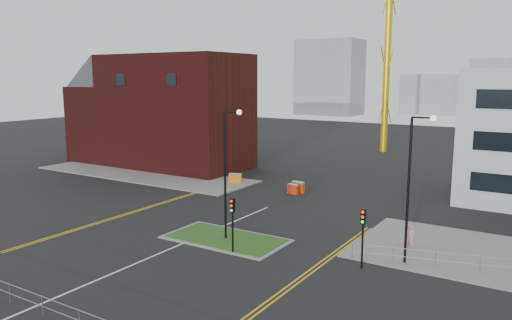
{
  "coord_description": "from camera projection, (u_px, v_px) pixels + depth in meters",
  "views": [
    {
      "loc": [
        21.77,
        -19.38,
        11.34
      ],
      "look_at": [
        1.64,
        12.58,
        5.0
      ],
      "focal_mm": 35.0,
      "sensor_mm": 36.0,
      "label": 1
    }
  ],
  "objects": [
    {
      "name": "ground",
      "position": [
        119.0,
        271.0,
        29.49
      ],
      "size": [
        200.0,
        200.0,
        0.0
      ],
      "primitive_type": "plane",
      "color": "black",
      "rests_on": "ground"
    },
    {
      "name": "pavement_left",
      "position": [
        143.0,
        174.0,
        58.35
      ],
      "size": [
        28.0,
        8.0,
        0.12
      ],
      "primitive_type": "cube",
      "color": "slate",
      "rests_on": "ground"
    },
    {
      "name": "island_kerb",
      "position": [
        226.0,
        239.0,
        35.11
      ],
      "size": [
        8.6,
        4.6,
        0.08
      ],
      "primitive_type": "cube",
      "color": "slate",
      "rests_on": "ground"
    },
    {
      "name": "grass_island",
      "position": [
        226.0,
        239.0,
        35.11
      ],
      "size": [
        8.0,
        4.0,
        0.12
      ],
      "primitive_type": "cube",
      "color": "#244D19",
      "rests_on": "ground"
    },
    {
      "name": "brick_building",
      "position": [
        158.0,
        112.0,
        63.8
      ],
      "size": [
        24.2,
        10.07,
        14.24
      ],
      "color": "#481312",
      "rests_on": "ground"
    },
    {
      "name": "streetlamp_island",
      "position": [
        228.0,
        164.0,
        34.11
      ],
      "size": [
        1.46,
        0.36,
        9.18
      ],
      "color": "black",
      "rests_on": "ground"
    },
    {
      "name": "streetlamp_right_near",
      "position": [
        413.0,
        178.0,
        29.47
      ],
      "size": [
        1.46,
        0.36,
        9.18
      ],
      "color": "black",
      "rests_on": "ground"
    },
    {
      "name": "traffic_light_island",
      "position": [
        232.0,
        215.0,
        31.96
      ],
      "size": [
        0.28,
        0.33,
        3.65
      ],
      "color": "black",
      "rests_on": "ground"
    },
    {
      "name": "traffic_light_right",
      "position": [
        363.0,
        227.0,
        29.42
      ],
      "size": [
        0.28,
        0.33,
        3.65
      ],
      "color": "black",
      "rests_on": "ground"
    },
    {
      "name": "railing_front",
      "position": [
        25.0,
        295.0,
        24.36
      ],
      "size": [
        24.05,
        0.05,
        1.1
      ],
      "color": "gray",
      "rests_on": "ground"
    },
    {
      "name": "railing_left",
      "position": [
        179.0,
        183.0,
        50.17
      ],
      "size": [
        6.05,
        0.05,
        1.1
      ],
      "color": "gray",
      "rests_on": "ground"
    },
    {
      "name": "centre_line",
      "position": [
        144.0,
        260.0,
        31.16
      ],
      "size": [
        0.15,
        30.0,
        0.01
      ],
      "primitive_type": "cube",
      "color": "silver",
      "rests_on": "ground"
    },
    {
      "name": "yellow_left_a",
      "position": [
        135.0,
        211.0,
        42.57
      ],
      "size": [
        0.12,
        24.0,
        0.01
      ],
      "primitive_type": "cube",
      "color": "gold",
      "rests_on": "ground"
    },
    {
      "name": "yellow_left_b",
      "position": [
        137.0,
        211.0,
        42.41
      ],
      "size": [
        0.12,
        24.0,
        0.01
      ],
      "primitive_type": "cube",
      "color": "gold",
      "rests_on": "ground"
    },
    {
      "name": "yellow_right_a",
      "position": [
        309.0,
        270.0,
        29.51
      ],
      "size": [
        0.12,
        20.0,
        0.01
      ],
      "primitive_type": "cube",
      "color": "gold",
      "rests_on": "ground"
    },
    {
      "name": "yellow_right_b",
      "position": [
        314.0,
        271.0,
        29.35
      ],
      "size": [
        0.12,
        20.0,
        0.01
      ],
      "primitive_type": "cube",
      "color": "gold",
      "rests_on": "ground"
    },
    {
      "name": "skyline_a",
      "position": [
        330.0,
        78.0,
        148.83
      ],
      "size": [
        18.0,
        12.0,
        22.0
      ],
      "primitive_type": "cube",
      "color": "gray",
      "rests_on": "ground"
    },
    {
      "name": "skyline_d",
      "position": [
        455.0,
        94.0,
        149.53
      ],
      "size": [
        30.0,
        12.0,
        12.0
      ],
      "primitive_type": "cube",
      "color": "gray",
      "rests_on": "ground"
    },
    {
      "name": "pedestrian",
      "position": [
        410.0,
        237.0,
        32.95
      ],
      "size": [
        0.7,
        0.56,
        1.69
      ],
      "primitive_type": "imported",
      "rotation": [
        0.0,
        0.0,
        0.28
      ],
      "color": "pink",
      "rests_on": "ground"
    },
    {
      "name": "barrier_left",
      "position": [
        235.0,
        178.0,
        53.14
      ],
      "size": [
        1.43,
        0.93,
        1.14
      ],
      "color": "orange",
      "rests_on": "ground"
    },
    {
      "name": "barrier_mid",
      "position": [
        298.0,
        187.0,
        49.17
      ],
      "size": [
        1.36,
        0.6,
        1.11
      ],
      "color": "#D7560B",
      "rests_on": "ground"
    },
    {
      "name": "barrier_right",
      "position": [
        293.0,
        189.0,
        48.61
      ],
      "size": [
        1.21,
        0.6,
        0.98
      ],
      "color": "red",
      "rests_on": "ground"
    }
  ]
}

